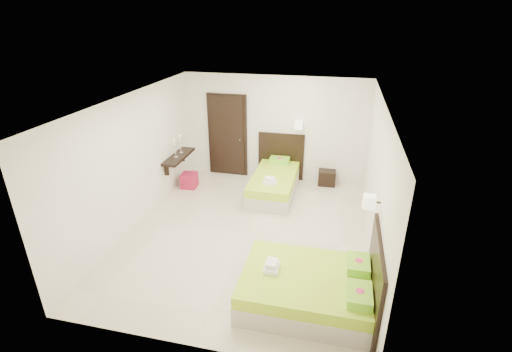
% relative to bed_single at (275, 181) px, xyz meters
% --- Properties ---
extents(floor, '(5.50, 5.50, 0.00)m').
position_rel_bed_single_xyz_m(floor, '(-0.19, -1.87, -0.29)').
color(floor, beige).
rests_on(floor, ground).
extents(bed_single, '(1.16, 1.93, 1.59)m').
position_rel_bed_single_xyz_m(bed_single, '(0.00, 0.00, 0.00)').
color(bed_single, beige).
rests_on(bed_single, ground).
extents(bed_double, '(1.90, 1.61, 1.57)m').
position_rel_bed_single_xyz_m(bed_double, '(1.19, -3.48, -0.01)').
color(bed_double, beige).
rests_on(bed_double, ground).
extents(nightstand, '(0.44, 0.39, 0.37)m').
position_rel_bed_single_xyz_m(nightstand, '(1.18, 0.74, -0.10)').
color(nightstand, black).
rests_on(nightstand, ground).
extents(ottoman, '(0.39, 0.39, 0.36)m').
position_rel_bed_single_xyz_m(ottoman, '(-2.09, -0.18, -0.11)').
color(ottoman, maroon).
rests_on(ottoman, ground).
extents(door, '(1.02, 0.15, 2.14)m').
position_rel_bed_single_xyz_m(door, '(-1.39, 0.83, 0.76)').
color(door, black).
rests_on(door, ground).
extents(console_shelf, '(0.35, 1.20, 0.78)m').
position_rel_bed_single_xyz_m(console_shelf, '(-2.28, -0.27, 0.53)').
color(console_shelf, black).
rests_on(console_shelf, ground).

